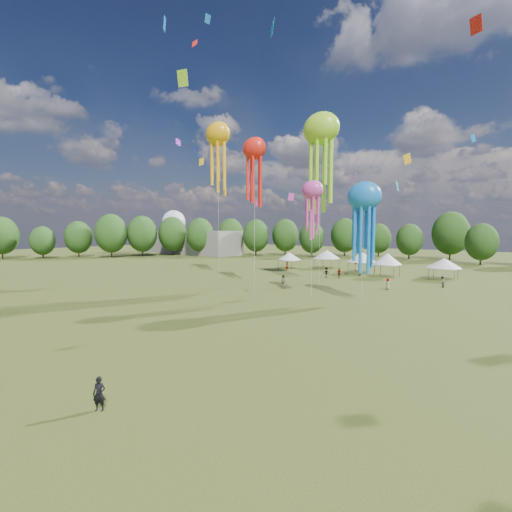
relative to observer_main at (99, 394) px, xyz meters
The scene contains 10 objects.
ground 6.94m from the observer_main, 162.30° to the left, with size 300.00×300.00×0.00m, color #384416.
observer_main is the anchor object (origin of this frame).
spectator_near 35.52m from the observer_main, 109.77° to the left, with size 0.92×0.72×1.89m, color gray.
spectators_far 51.16m from the observer_main, 99.79° to the left, with size 29.86×20.37×1.85m.
festival_tents 57.95m from the observer_main, 100.26° to the left, with size 34.36×11.61×4.29m.
show_kites 42.59m from the observer_main, 110.24° to the left, with size 32.18×12.59×26.89m.
small_kites 51.90m from the observer_main, 99.21° to the left, with size 75.01×59.94×44.47m.
treeline 65.70m from the observer_main, 99.17° to the left, with size 201.57×95.24×13.43m.
hangar 108.05m from the observer_main, 136.68° to the left, with size 40.00×12.00×8.00m, color gray.
radome 124.27m from the observer_main, 139.74° to the left, with size 9.00×9.00×16.00m.
Camera 1 is at (21.89, -9.86, 8.39)m, focal length 24.38 mm.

